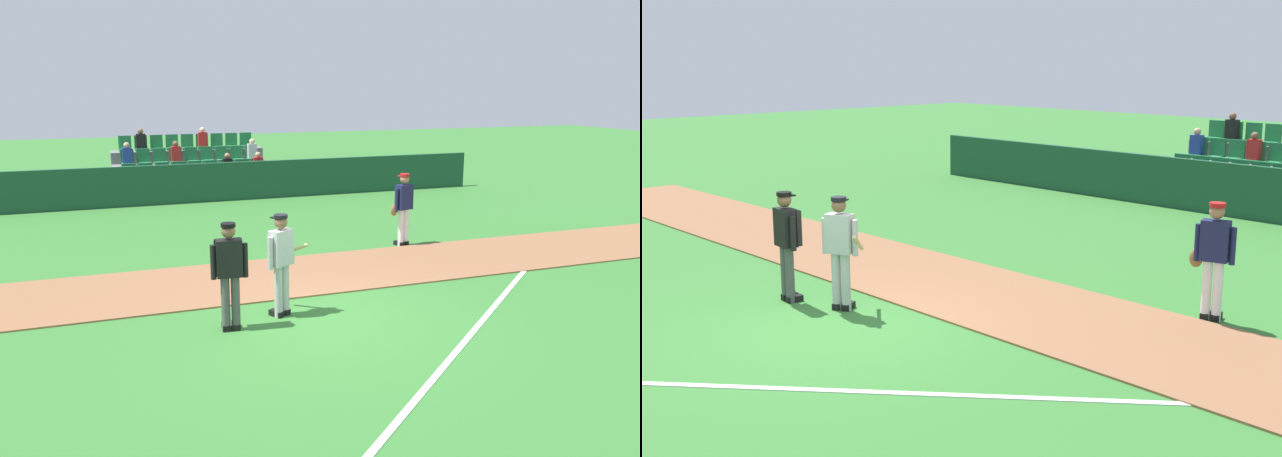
{
  "view_description": "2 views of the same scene",
  "coord_description": "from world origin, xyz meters",
  "views": [
    {
      "loc": [
        -3.39,
        -9.36,
        3.86
      ],
      "look_at": [
        0.78,
        2.18,
        1.06
      ],
      "focal_mm": 35.73,
      "sensor_mm": 36.0,
      "label": 1
    },
    {
      "loc": [
        9.42,
        -6.46,
        3.83
      ],
      "look_at": [
        0.7,
        1.85,
        1.26
      ],
      "focal_mm": 45.82,
      "sensor_mm": 36.0,
      "label": 2
    }
  ],
  "objects": [
    {
      "name": "ground_plane",
      "position": [
        0.0,
        0.0,
        0.0
      ],
      "size": [
        80.0,
        80.0,
        0.0
      ],
      "primitive_type": "plane",
      "color": "#33702D"
    },
    {
      "name": "infield_dirt_path",
      "position": [
        0.0,
        2.6,
        0.01
      ],
      "size": [
        28.0,
        2.74,
        0.03
      ],
      "primitive_type": "cube",
      "color": "brown",
      "rests_on": "ground"
    },
    {
      "name": "foul_line_chalk",
      "position": [
        3.0,
        -0.5,
        0.01
      ],
      "size": [
        9.11,
        7.96,
        0.01
      ],
      "primitive_type": "cube",
      "rotation": [
        0.0,
        0.0,
        0.72
      ],
      "color": "white",
      "rests_on": "ground"
    },
    {
      "name": "dugout_fence",
      "position": [
        0.0,
        11.61,
        0.65
      ],
      "size": [
        20.0,
        0.16,
        1.29
      ],
      "primitive_type": "cube",
      "color": "#19472D",
      "rests_on": "ground"
    },
    {
      "name": "stadium_bleachers",
      "position": [
        0.01,
        13.49,
        0.63
      ],
      "size": [
        5.55,
        2.95,
        2.3
      ],
      "color": "slate",
      "rests_on": "ground"
    },
    {
      "name": "batter_grey_jersey",
      "position": [
        -0.52,
        0.48,
        0.97
      ],
      "size": [
        0.74,
        0.7,
        1.76
      ],
      "color": "#B2B2B2",
      "rests_on": "ground"
    },
    {
      "name": "umpire_home_plate",
      "position": [
        -1.47,
        0.14,
        1.0
      ],
      "size": [
        0.59,
        0.33,
        1.76
      ],
      "color": "#4C4C4C",
      "rests_on": "ground"
    },
    {
      "name": "runner_navy_jersey",
      "position": [
        3.62,
        4.12,
        0.96
      ],
      "size": [
        0.67,
        0.38,
        1.76
      ],
      "color": "white",
      "rests_on": "ground"
    }
  ]
}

